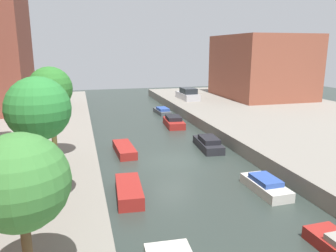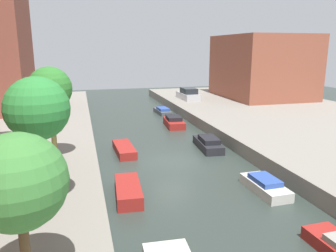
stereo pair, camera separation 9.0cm
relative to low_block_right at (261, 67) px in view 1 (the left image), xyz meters
The scene contains 12 objects.
ground_plane 27.21m from the low_block_right, 132.32° to the right, with size 84.00×84.00×0.00m, color #2D3833.
low_block_right is the anchor object (origin of this frame).
street_tree_1 40.52m from the low_block_right, 128.94° to the right, with size 2.60×2.60×4.43m.
street_tree_2 36.67m from the low_block_right, 133.98° to the right, with size 2.57×2.57×5.44m.
street_tree_3 32.39m from the low_block_right, 141.83° to the right, with size 2.53×2.53×5.49m.
parked_car 10.79m from the low_block_right, behind, with size 1.93×4.72×1.49m.
moored_boat_left_2 33.03m from the low_block_right, 131.56° to the right, with size 1.49×3.46×0.68m.
moored_boat_left_3 27.45m from the low_block_right, 140.73° to the right, with size 1.37×3.74×0.58m.
moored_boat_right_2 29.89m from the low_block_right, 119.48° to the right, with size 1.38×3.25×0.79m.
moored_boat_right_3 23.35m from the low_block_right, 129.57° to the right, with size 1.69×3.93×0.95m.
moored_boat_right_4 18.58m from the low_block_right, 146.88° to the right, with size 1.84×3.80×1.02m.
moored_boat_right_5 15.72m from the low_block_right, 166.98° to the right, with size 1.45×3.63×0.75m.
Camera 1 is at (-5.84, -20.39, 7.49)m, focal length 35.24 mm.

